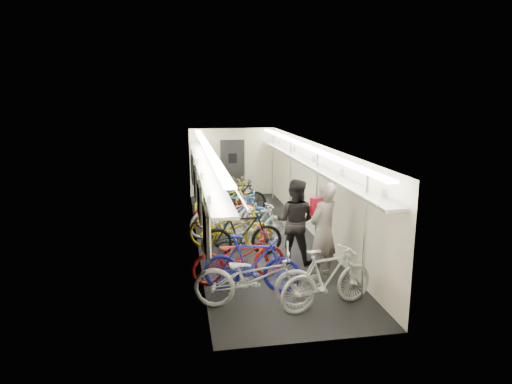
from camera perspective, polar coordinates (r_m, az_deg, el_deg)
name	(u,v)px	position (r m, az deg, el deg)	size (l,w,h in m)	color
train_car_shell	(238,170)	(11.90, -2.25, 2.81)	(10.00, 10.00, 10.00)	black
bicycle_0	(255,277)	(7.90, -0.17, -10.61)	(0.73, 2.10, 1.10)	#B8B8BD
bicycle_1	(252,264)	(8.49, -0.54, -8.95)	(0.51, 1.82, 1.10)	#191D9A
bicycle_2	(239,256)	(9.00, -2.14, -8.00)	(0.67, 1.91, 1.00)	#A11411
bicycle_3	(242,233)	(10.20, -1.76, -5.19)	(0.52, 1.85, 1.11)	black
bicycle_4	(231,227)	(10.75, -3.18, -4.41)	(0.71, 2.04, 1.07)	#BC9B11
bicycle_5	(256,224)	(11.13, 0.05, -3.99)	(0.47, 1.66, 1.00)	silver
bicycle_6	(226,215)	(11.80, -3.80, -2.92)	(0.70, 2.00, 1.05)	silver
bicycle_7	(237,211)	(11.95, -2.39, -2.43)	(0.54, 1.93, 1.16)	#1C56A8
bicycle_8	(225,209)	(12.59, -3.89, -2.15)	(0.64, 1.83, 0.96)	maroon
bicycle_9	(237,196)	(13.87, -2.33, -0.55)	(0.50, 1.77, 1.06)	black
bicycle_10	(225,198)	(13.73, -3.83, -0.77)	(0.68, 1.95, 1.03)	yellow
bicycle_11	(327,278)	(7.96, 8.90, -10.62)	(0.51, 1.82, 1.10)	#B8B8BA
bicycle_12	(224,193)	(14.69, -3.97, -0.15)	(0.60, 1.72, 0.91)	slate
bicycle_14	(227,190)	(14.81, -3.60, 0.21)	(0.69, 1.97, 1.03)	slate
passenger_near	(323,230)	(9.12, 8.40, -4.77)	(0.71, 0.46, 1.94)	slate
passenger_mid	(295,221)	(9.87, 4.88, -3.64)	(0.89, 0.70, 1.84)	black
backpack	(317,206)	(9.69, 7.60, -1.80)	(0.26, 0.14, 0.38)	#AA1122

